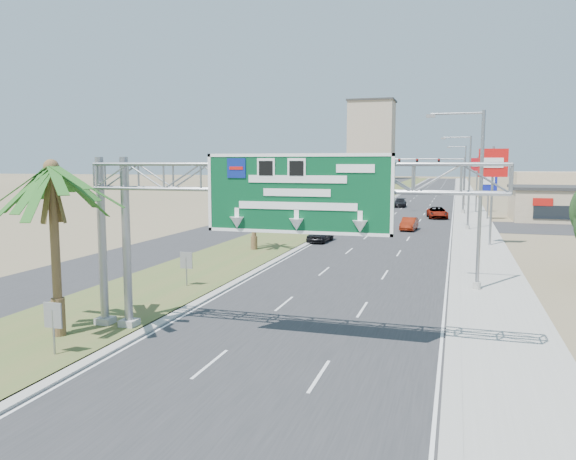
% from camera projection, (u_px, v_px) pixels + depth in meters
% --- Properties ---
extents(road, '(12.00, 300.00, 0.02)m').
position_uv_depth(road, '(425.00, 197.00, 117.40)').
color(road, '#28282B').
rests_on(road, ground).
extents(sidewalk_right, '(4.00, 300.00, 0.10)m').
position_uv_depth(sidewalk_right, '(468.00, 198.00, 114.97)').
color(sidewalk_right, '#9E9B93').
rests_on(sidewalk_right, ground).
extents(median_grass, '(7.00, 300.00, 0.12)m').
position_uv_depth(median_grass, '(377.00, 196.00, 120.25)').
color(median_grass, '#47602A').
rests_on(median_grass, ground).
extents(opposing_road, '(8.00, 300.00, 0.02)m').
position_uv_depth(opposing_road, '(345.00, 196.00, 122.25)').
color(opposing_road, '#28282B').
rests_on(opposing_road, ground).
extents(sign_gantry, '(16.75, 1.24, 7.50)m').
position_uv_depth(sign_gantry, '(261.00, 191.00, 21.81)').
color(sign_gantry, gray).
rests_on(sign_gantry, ground).
extents(palm_near, '(5.70, 5.70, 8.35)m').
position_uv_depth(palm_near, '(51.00, 168.00, 22.20)').
color(palm_near, brown).
rests_on(palm_near, ground).
extents(palm_row_b, '(3.99, 3.99, 5.95)m').
position_uv_depth(palm_row_b, '(254.00, 191.00, 45.35)').
color(palm_row_b, brown).
rests_on(palm_row_b, ground).
extents(palm_row_c, '(3.99, 3.99, 6.75)m').
position_uv_depth(palm_row_c, '(305.00, 177.00, 60.48)').
color(palm_row_c, brown).
rests_on(palm_row_c, ground).
extents(palm_row_d, '(3.99, 3.99, 5.45)m').
position_uv_depth(palm_row_d, '(338.00, 183.00, 77.74)').
color(palm_row_d, brown).
rests_on(palm_row_d, ground).
extents(palm_row_e, '(3.99, 3.99, 6.15)m').
position_uv_depth(palm_row_e, '(361.00, 175.00, 95.73)').
color(palm_row_e, brown).
rests_on(palm_row_e, ground).
extents(palm_row_f, '(3.99, 3.99, 5.75)m').
position_uv_depth(palm_row_f, '(380.00, 175.00, 119.55)').
color(palm_row_f, brown).
rests_on(palm_row_f, ground).
extents(streetlight_near, '(3.27, 0.44, 10.00)m').
position_uv_depth(streetlight_near, '(476.00, 207.00, 31.07)').
color(streetlight_near, gray).
rests_on(streetlight_near, ground).
extents(streetlight_mid, '(3.27, 0.44, 10.00)m').
position_uv_depth(streetlight_mid, '(467.00, 186.00, 59.60)').
color(streetlight_mid, gray).
rests_on(streetlight_mid, ground).
extents(streetlight_far, '(3.27, 0.44, 10.00)m').
position_uv_depth(streetlight_far, '(464.00, 178.00, 93.84)').
color(streetlight_far, gray).
rests_on(streetlight_far, ground).
extents(signal_mast, '(10.28, 0.71, 8.00)m').
position_uv_depth(signal_mast, '(449.00, 179.00, 79.18)').
color(signal_mast, gray).
rests_on(signal_mast, ground).
extents(median_signback_a, '(0.75, 0.08, 2.08)m').
position_uv_depth(median_signback_a, '(53.00, 319.00, 20.55)').
color(median_signback_a, gray).
rests_on(median_signback_a, ground).
extents(median_signback_b, '(0.75, 0.08, 2.08)m').
position_uv_depth(median_signback_b, '(186.00, 263.00, 32.16)').
color(median_signback_b, gray).
rests_on(median_signback_b, ground).
extents(tower_distant, '(20.00, 16.00, 35.00)m').
position_uv_depth(tower_distant, '(371.00, 140.00, 257.60)').
color(tower_distant, tan).
rests_on(tower_distant, ground).
extents(building_distant_left, '(24.00, 14.00, 6.00)m').
position_uv_depth(building_distant_left, '(288.00, 176.00, 177.44)').
color(building_distant_left, tan).
rests_on(building_distant_left, ground).
extents(building_distant_right, '(20.00, 12.00, 5.00)m').
position_uv_depth(building_distant_right, '(558.00, 182.00, 137.07)').
color(building_distant_right, tan).
rests_on(building_distant_right, ground).
extents(car_left_lane, '(1.96, 4.28, 1.42)m').
position_uv_depth(car_left_lane, '(320.00, 234.00, 51.00)').
color(car_left_lane, black).
rests_on(car_left_lane, ground).
extents(car_mid_lane, '(1.72, 4.22, 1.36)m').
position_uv_depth(car_mid_lane, '(409.00, 224.00, 59.76)').
color(car_mid_lane, maroon).
rests_on(car_mid_lane, ground).
extents(car_right_lane, '(3.06, 5.49, 1.45)m').
position_uv_depth(car_right_lane, '(437.00, 213.00, 72.70)').
color(car_right_lane, gray).
rests_on(car_right_lane, ground).
extents(car_far, '(2.06, 4.81, 1.38)m').
position_uv_depth(car_far, '(400.00, 203.00, 91.12)').
color(car_far, black).
rests_on(car_far, ground).
extents(pole_sign_red_near, '(2.42, 0.68, 8.56)m').
position_uv_depth(pole_sign_red_near, '(493.00, 168.00, 47.81)').
color(pole_sign_red_near, gray).
rests_on(pole_sign_red_near, ground).
extents(pole_sign_blue, '(2.02, 0.53, 6.69)m').
position_uv_depth(pole_sign_blue, '(489.00, 182.00, 70.60)').
color(pole_sign_blue, gray).
rests_on(pole_sign_blue, ground).
extents(pole_sign_red_far, '(2.17, 1.01, 8.05)m').
position_uv_depth(pole_sign_red_far, '(477.00, 169.00, 80.28)').
color(pole_sign_red_far, gray).
rests_on(pole_sign_red_far, ground).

